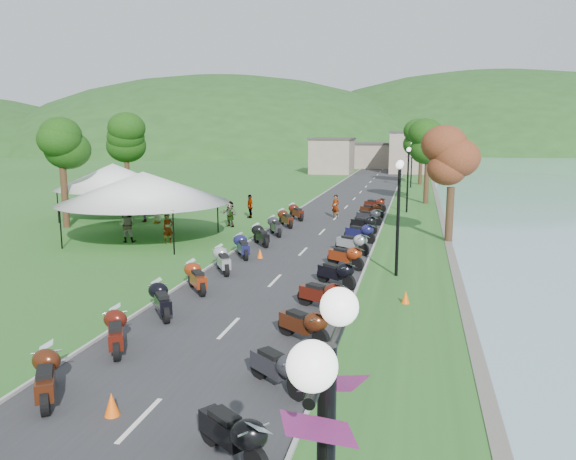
# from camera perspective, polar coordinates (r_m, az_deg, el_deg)

# --- Properties ---
(road) EXTENTS (7.00, 120.00, 0.02)m
(road) POSITION_cam_1_polar(r_m,az_deg,el_deg) (47.20, 5.92, 2.32)
(road) COLOR #2F2F31
(road) RESTS_ON ground
(hills_backdrop) EXTENTS (360.00, 120.00, 76.00)m
(hills_backdrop) POSITION_cam_1_polar(r_m,az_deg,el_deg) (206.60, 11.58, 8.09)
(hills_backdrop) COLOR #285621
(hills_backdrop) RESTS_ON ground
(far_building) EXTENTS (18.00, 16.00, 5.00)m
(far_building) POSITION_cam_1_polar(r_m,az_deg,el_deg) (91.83, 8.27, 7.56)
(far_building) COLOR gray
(far_building) RESTS_ON ground
(moto_row_left) EXTENTS (2.60, 39.85, 1.10)m
(moto_row_left) POSITION_cam_1_polar(r_m,az_deg,el_deg) (22.57, -9.24, -4.87)
(moto_row_left) COLOR #331411
(moto_row_left) RESTS_ON ground
(moto_row_right) EXTENTS (2.60, 40.66, 1.10)m
(moto_row_right) POSITION_cam_1_polar(r_m,az_deg,el_deg) (26.23, 5.67, -2.69)
(moto_row_right) COLOR #331411
(moto_row_right) RESTS_ON ground
(vendor_tent_main) EXTENTS (6.57, 6.57, 4.00)m
(vendor_tent_main) POSITION_cam_1_polar(r_m,az_deg,el_deg) (33.62, -14.38, 2.36)
(vendor_tent_main) COLOR white
(vendor_tent_main) RESTS_ON ground
(vendor_tent_side) EXTENTS (5.50, 5.50, 4.00)m
(vendor_tent_side) POSITION_cam_1_polar(r_m,az_deg,el_deg) (42.61, -17.25, 3.79)
(vendor_tent_side) COLOR white
(vendor_tent_side) RESTS_ON ground
(tree_park_left) EXTENTS (3.24, 3.24, 9.01)m
(tree_park_left) POSITION_cam_1_polar(r_m,az_deg,el_deg) (39.53, -21.96, 6.71)
(tree_park_left) COLOR #1D4D11
(tree_park_left) RESTS_ON ground
(tree_lakeside) EXTENTS (2.58, 2.58, 7.15)m
(tree_lakeside) POSITION_cam_1_polar(r_m,az_deg,el_deg) (33.27, 16.26, 4.93)
(tree_lakeside) COLOR #1D4D11
(tree_lakeside) RESTS_ON ground
(pedestrian_a) EXTENTS (0.76, 0.79, 1.74)m
(pedestrian_a) POSITION_cam_1_polar(r_m,az_deg,el_deg) (32.56, -12.04, -1.35)
(pedestrian_a) COLOR slate
(pedestrian_a) RESTS_ON ground
(pedestrian_b) EXTENTS (1.04, 0.71, 1.96)m
(pedestrian_b) POSITION_cam_1_polar(r_m,az_deg,el_deg) (33.56, -15.94, -1.18)
(pedestrian_b) COLOR slate
(pedestrian_b) RESTS_ON ground
(pedestrian_c) EXTENTS (1.20, 1.17, 1.84)m
(pedestrian_c) POSITION_cam_1_polar(r_m,az_deg,el_deg) (40.72, -14.43, 0.81)
(pedestrian_c) COLOR slate
(pedestrian_c) RESTS_ON ground
(traffic_cone_near) EXTENTS (0.36, 0.36, 0.56)m
(traffic_cone_near) POSITION_cam_1_polar(r_m,az_deg,el_deg) (13.70, -17.47, -16.56)
(traffic_cone_near) COLOR #F2590C
(traffic_cone_near) RESTS_ON ground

